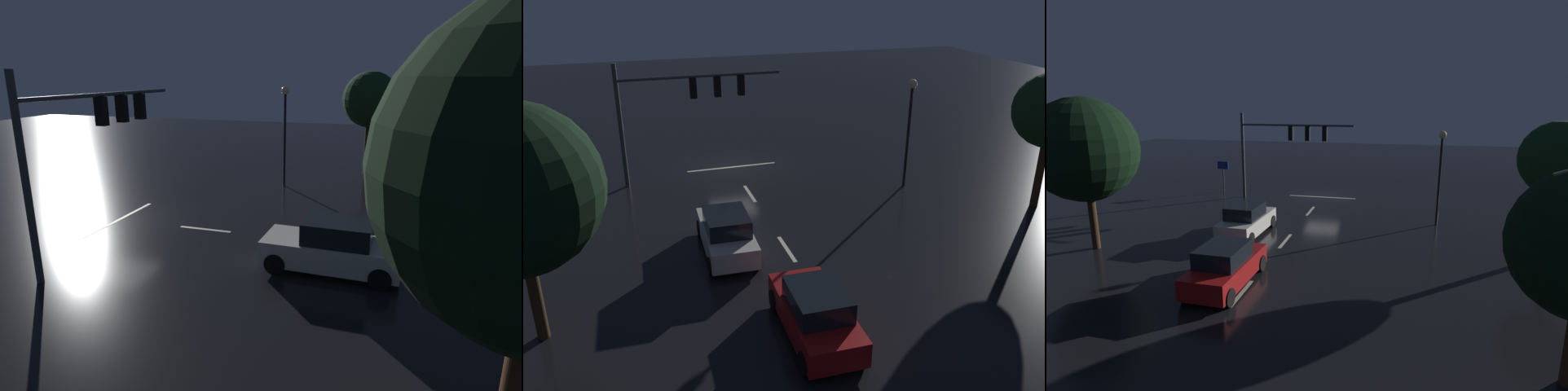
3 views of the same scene
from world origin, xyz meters
TOP-DOWN VIEW (x-y plane):
  - ground_plane at (0.00, 0.00)m, footprint 80.00×80.00m
  - traffic_signal_assembly at (2.66, 1.12)m, footprint 8.25×0.47m
  - lane_dash_far at (0.00, 4.00)m, footprint 0.16×2.20m
  - lane_dash_mid at (0.00, 10.00)m, footprint 0.16×2.20m
  - lane_dash_near at (0.00, 16.00)m, footprint 0.16×2.20m
  - stop_bar at (0.00, -0.06)m, footprint 5.00×0.16m
  - car_approaching at (2.31, 9.45)m, footprint 2.03×4.42m
  - car_distant at (0.85, 15.46)m, footprint 1.99×4.41m
  - street_lamp_left_kerb at (-7.82, 5.32)m, footprint 0.44×0.44m
  - route_sign at (7.96, -0.12)m, footprint 0.90×0.09m

SIDE VIEW (x-z plane):
  - ground_plane at x=0.00m, z-range 0.00..0.00m
  - lane_dash_far at x=0.00m, z-range 0.00..0.01m
  - lane_dash_mid at x=0.00m, z-range 0.00..0.01m
  - lane_dash_near at x=0.00m, z-range 0.00..0.01m
  - stop_bar at x=0.00m, z-range 0.00..0.01m
  - car_approaching at x=2.31m, z-range -0.05..1.65m
  - car_distant at x=0.85m, z-range -0.05..1.65m
  - route_sign at x=7.96m, z-range 0.55..3.03m
  - street_lamp_left_kerb at x=-7.82m, z-range 1.05..6.51m
  - traffic_signal_assembly at x=2.66m, z-range 1.23..7.45m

